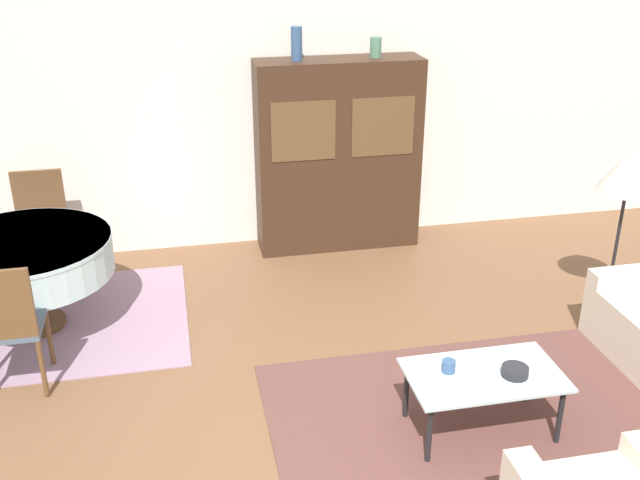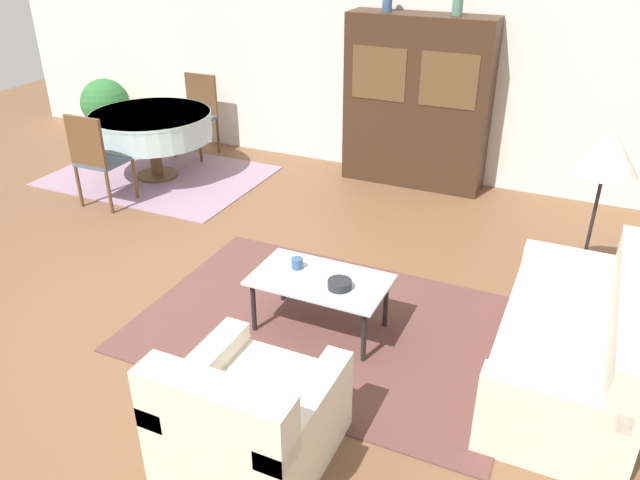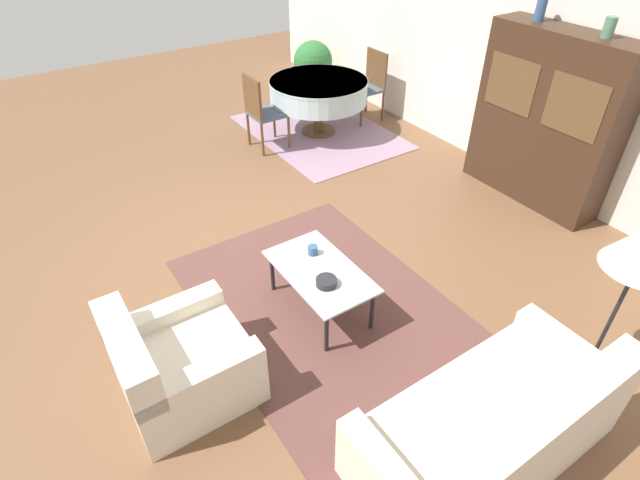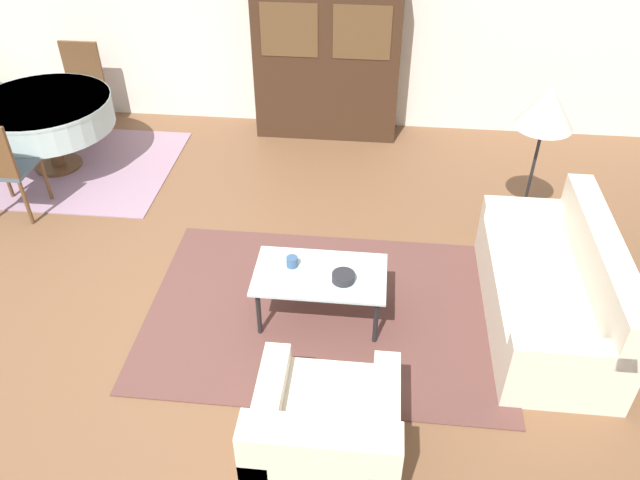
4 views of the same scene
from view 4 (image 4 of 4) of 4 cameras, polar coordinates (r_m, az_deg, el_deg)
name	(u,v)px [view 4 (image 4 of 4)]	position (r m, az deg, el deg)	size (l,w,h in m)	color
ground_plane	(181,333)	(4.89, -12.58, -8.31)	(14.00, 14.00, 0.00)	brown
wall_back	(258,5)	(7.27, -5.73, 20.62)	(10.00, 0.06, 2.70)	silver
area_rug	(326,312)	(4.93, 0.55, -6.58)	(2.78, 1.94, 0.01)	brown
dining_rug	(60,166)	(7.28, -22.68, 6.29)	(2.42, 1.73, 0.01)	gray
couch	(554,292)	(4.99, 20.60, -4.45)	(0.82, 1.75, 0.80)	beige
armchair	(325,439)	(3.82, 0.44, -17.74)	(0.84, 0.88, 0.78)	beige
coffee_table	(320,278)	(4.64, 0.00, -3.51)	(0.98, 0.57, 0.43)	black
display_cabinet	(327,54)	(7.05, 0.66, 16.61)	(1.57, 0.44, 1.85)	#382316
dining_table	(44,114)	(7.01, -23.91, 10.51)	(1.36, 1.36, 0.76)	brown
dining_chair_near	(0,164)	(6.35, -27.19, 6.22)	(0.44, 0.44, 0.99)	brown
dining_chair_far	(82,83)	(7.75, -20.96, 13.29)	(0.44, 0.44, 0.99)	brown
floor_lamp	(547,111)	(5.46, 20.02, 11.05)	(0.48, 0.48, 1.41)	black
cup	(292,262)	(4.66, -2.56, -1.99)	(0.09, 0.09, 0.08)	#33517A
bowl	(343,277)	(4.54, 2.15, -3.42)	(0.17, 0.17, 0.06)	#232328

